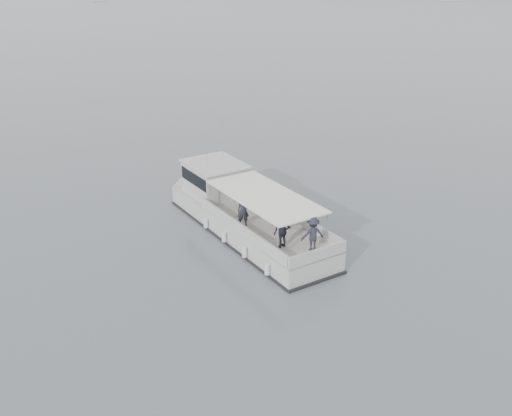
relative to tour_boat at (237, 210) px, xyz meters
The scene contains 2 objects.
ground 2.54m from the tour_boat, 20.17° to the left, with size 1400.00×1400.00×0.00m, color slate.
tour_boat is the anchor object (origin of this frame).
Camera 1 is at (15.10, -22.32, 12.89)m, focal length 40.00 mm.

